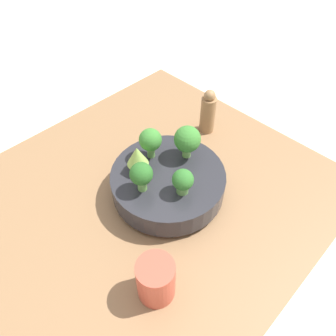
{
  "coord_description": "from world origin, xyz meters",
  "views": [
    {
      "loc": [
        -0.33,
        -0.4,
        0.67
      ],
      "look_at": [
        0.03,
        -0.04,
        0.12
      ],
      "focal_mm": 35.0,
      "sensor_mm": 36.0,
      "label": 1
    }
  ],
  "objects": [
    {
      "name": "ground_plane",
      "position": [
        0.0,
        0.0,
        0.0
      ],
      "size": [
        6.0,
        6.0,
        0.0
      ],
      "primitive_type": "plane",
      "color": "beige"
    },
    {
      "name": "broccoli_floret_back",
      "position": [
        0.04,
        0.03,
        0.16
      ],
      "size": [
        0.05,
        0.05,
        0.08
      ],
      "color": "#609347",
      "rests_on": "bowl"
    },
    {
      "name": "pepper_mill",
      "position": [
        0.28,
        0.05,
        0.1
      ],
      "size": [
        0.04,
        0.04,
        0.14
      ],
      "color": "#997047",
      "rests_on": "table"
    },
    {
      "name": "bowl",
      "position": [
        0.03,
        -0.04,
        0.07
      ],
      "size": [
        0.27,
        0.27,
        0.07
      ],
      "color": "#28282D",
      "rests_on": "table"
    },
    {
      "name": "table",
      "position": [
        0.0,
        0.0,
        0.02
      ],
      "size": [
        0.85,
        0.78,
        0.03
      ],
      "color": "olive",
      "rests_on": "ground_plane"
    },
    {
      "name": "cup",
      "position": [
        -0.16,
        -0.2,
        0.08
      ],
      "size": [
        0.07,
        0.07,
        0.1
      ],
      "color": "#C64C38",
      "rests_on": "table"
    },
    {
      "name": "broccoli_floret_front",
      "position": [
        0.01,
        -0.1,
        0.14
      ],
      "size": [
        0.05,
        0.05,
        0.06
      ],
      "color": "#609347",
      "rests_on": "bowl"
    },
    {
      "name": "broccoli_floret_left",
      "position": [
        -0.04,
        -0.03,
        0.15
      ],
      "size": [
        0.05,
        0.05,
        0.08
      ],
      "color": "#6BA34C",
      "rests_on": "bowl"
    },
    {
      "name": "broccoli_floret_right",
      "position": [
        0.1,
        -0.03,
        0.16
      ],
      "size": [
        0.06,
        0.06,
        0.09
      ],
      "color": "#7AB256",
      "rests_on": "bowl"
    },
    {
      "name": "romanesco_piece_far",
      "position": [
        -0.01,
        0.02,
        0.15
      ],
      "size": [
        0.05,
        0.05,
        0.07
      ],
      "color": "#7AB256",
      "rests_on": "bowl"
    }
  ]
}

